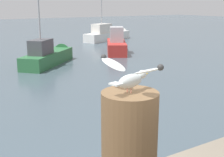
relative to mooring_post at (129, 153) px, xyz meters
The scene contains 5 objects.
mooring_post is the anchor object (origin of this frame).
seagull 0.61m from the mooring_post, 12.68° to the left, with size 0.39×0.57×0.25m.
boat_green 14.10m from the mooring_post, 72.05° to the left, with size 4.20×4.10×3.63m.
boat_red 17.55m from the mooring_post, 57.79° to the left, with size 3.17×4.42×1.76m.
boat_white 24.09m from the mooring_post, 58.91° to the left, with size 5.77×3.15×4.11m.
Camera 1 is at (-0.41, -2.19, 3.11)m, focal length 48.48 mm.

